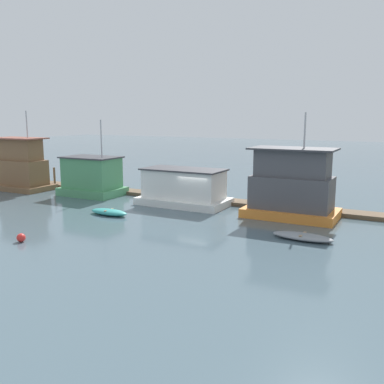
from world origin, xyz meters
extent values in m
plane|color=#475B66|center=(0.00, 0.00, 0.00)|extent=(200.00, 200.00, 0.00)
cube|color=brown|center=(0.00, 2.66, 0.15)|extent=(51.00, 1.71, 0.30)
cube|color=brown|center=(-18.96, -0.43, 0.25)|extent=(6.00, 3.50, 0.50)
cube|color=brown|center=(-18.96, -0.43, 1.68)|extent=(4.95, 2.46, 2.36)
cube|color=brown|center=(-18.96, -0.43, 3.86)|extent=(4.36, 1.86, 2.02)
cube|color=brown|center=(-18.96, -0.43, 4.93)|extent=(5.25, 2.76, 0.12)
cylinder|color=#B2B2B7|center=(-17.75, -0.43, 6.25)|extent=(0.12, 0.12, 2.51)
cube|color=#4C9360|center=(-10.88, 0.41, 0.35)|extent=(5.42, 3.62, 0.69)
cube|color=#4C9360|center=(-10.88, 0.41, 2.02)|extent=(4.69, 2.89, 2.65)
cube|color=#38383D|center=(-10.88, 0.41, 3.41)|extent=(4.99, 3.19, 0.12)
cylinder|color=#B2B2B7|center=(-9.65, 0.41, 5.08)|extent=(0.12, 0.12, 3.23)
cube|color=white|center=(-1.55, 0.51, 0.28)|extent=(7.17, 3.83, 0.57)
cube|color=white|center=(-1.55, 0.51, 1.68)|extent=(6.23, 2.88, 2.22)
cube|color=#38383D|center=(-1.55, 0.51, 2.85)|extent=(6.53, 3.18, 0.12)
cube|color=orange|center=(7.15, 0.31, 0.31)|extent=(6.36, 3.76, 0.62)
cube|color=#4C4C51|center=(7.15, 0.31, 1.76)|extent=(5.44, 2.84, 2.28)
cube|color=#4C4C51|center=(7.15, 0.31, 3.82)|extent=(4.90, 2.30, 1.84)
cube|color=#38383D|center=(7.15, 0.31, 4.80)|extent=(5.74, 3.14, 0.12)
cylinder|color=#B2B2B7|center=(7.88, 0.31, 6.06)|extent=(0.12, 0.12, 2.40)
ellipsoid|color=teal|center=(-4.50, -5.21, 0.22)|extent=(3.06, 1.14, 0.44)
cube|color=#997F60|center=(-4.50, -5.21, 0.38)|extent=(0.17, 0.93, 0.08)
ellipsoid|color=gray|center=(9.27, -4.95, 0.19)|extent=(3.56, 1.41, 0.38)
cube|color=#997F60|center=(9.27, -4.95, 0.33)|extent=(0.21, 1.06, 0.08)
cylinder|color=brown|center=(-16.64, 1.55, 1.03)|extent=(0.21, 0.21, 2.06)
sphere|color=red|center=(-4.66, -12.79, 0.24)|extent=(0.49, 0.49, 0.49)
camera|label=1|loc=(14.74, -28.80, 6.99)|focal=40.00mm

